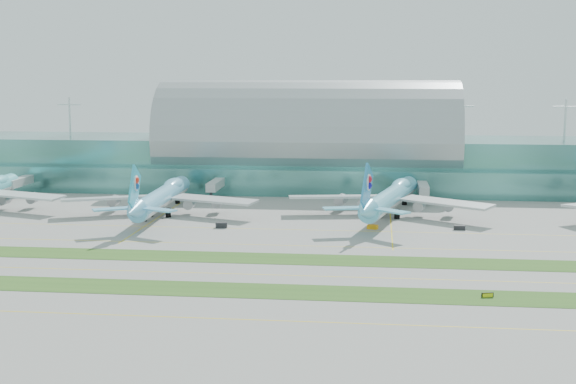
# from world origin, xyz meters

# --- Properties ---
(ground) EXTENTS (700.00, 700.00, 0.00)m
(ground) POSITION_xyz_m (0.00, 0.00, 0.00)
(ground) COLOR gray
(ground) RESTS_ON ground
(terminal) EXTENTS (340.00, 69.10, 36.00)m
(terminal) POSITION_xyz_m (0.01, 128.79, 14.23)
(terminal) COLOR #3D7A75
(terminal) RESTS_ON ground
(grass_strip_near) EXTENTS (420.00, 12.00, 0.08)m
(grass_strip_near) POSITION_xyz_m (0.00, -28.00, 0.04)
(grass_strip_near) COLOR #2D591E
(grass_strip_near) RESTS_ON ground
(grass_strip_far) EXTENTS (420.00, 12.00, 0.08)m
(grass_strip_far) POSITION_xyz_m (0.00, 2.00, 0.04)
(grass_strip_far) COLOR #2D591E
(grass_strip_far) RESTS_ON ground
(taxiline_a) EXTENTS (420.00, 0.35, 0.01)m
(taxiline_a) POSITION_xyz_m (0.00, -48.00, 0.01)
(taxiline_a) COLOR yellow
(taxiline_a) RESTS_ON ground
(taxiline_b) EXTENTS (420.00, 0.35, 0.01)m
(taxiline_b) POSITION_xyz_m (0.00, -14.00, 0.01)
(taxiline_b) COLOR yellow
(taxiline_b) RESTS_ON ground
(taxiline_c) EXTENTS (420.00, 0.35, 0.01)m
(taxiline_c) POSITION_xyz_m (0.00, 18.00, 0.01)
(taxiline_c) COLOR yellow
(taxiline_c) RESTS_ON ground
(taxiline_d) EXTENTS (420.00, 0.35, 0.01)m
(taxiline_d) POSITION_xyz_m (0.00, 40.00, 0.01)
(taxiline_d) COLOR yellow
(taxiline_d) RESTS_ON ground
(airliner_b) EXTENTS (65.10, 73.84, 20.34)m
(airliner_b) POSITION_xyz_m (-42.05, 60.35, 6.27)
(airliner_b) COLOR #6CC2ED
(airliner_b) RESTS_ON ground
(airliner_c) EXTENTS (65.53, 75.48, 20.97)m
(airliner_c) POSITION_xyz_m (32.29, 66.34, 6.47)
(airliner_c) COLOR #6BCDED
(airliner_c) RESTS_ON ground
(gse_c) EXTENTS (3.95, 2.93, 1.83)m
(gse_c) POSITION_xyz_m (-45.58, 48.22, 0.92)
(gse_c) COLOR black
(gse_c) RESTS_ON ground
(gse_d) EXTENTS (3.51, 2.00, 1.60)m
(gse_d) POSITION_xyz_m (-18.45, 40.31, 0.80)
(gse_d) COLOR black
(gse_d) RESTS_ON ground
(gse_e) EXTENTS (3.46, 2.68, 1.25)m
(gse_e) POSITION_xyz_m (26.66, 43.59, 0.63)
(gse_e) COLOR orange
(gse_e) RESTS_ON ground
(gse_f) EXTENTS (3.40, 1.78, 1.33)m
(gse_f) POSITION_xyz_m (52.23, 45.15, 0.66)
(gse_f) COLOR black
(gse_f) RESTS_ON ground
(taxiway_sign_east) EXTENTS (2.55, 0.83, 1.08)m
(taxiway_sign_east) POSITION_xyz_m (50.89, -27.75, 0.54)
(taxiway_sign_east) COLOR black
(taxiway_sign_east) RESTS_ON ground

